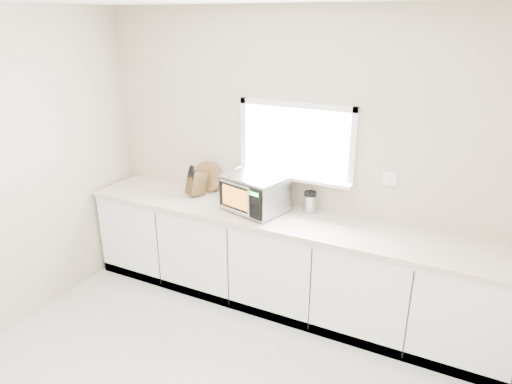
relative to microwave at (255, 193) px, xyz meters
The scene contains 7 objects.
back_wall 0.48m from the microwave, 46.68° to the left, with size 4.00×0.17×2.70m.
cabinets 0.71m from the microwave, ahead, with size 3.92×0.60×0.88m, color white.
countertop 0.34m from the microwave, ahead, with size 3.92×0.64×0.04m, color beige.
microwave is the anchor object (origin of this frame).
knife_block 0.69m from the microwave, behind, with size 0.17×0.25×0.33m.
cutting_board 0.70m from the microwave, 160.39° to the left, with size 0.31×0.31×0.02m, color olive.
coffee_grinder 0.51m from the microwave, 22.85° to the left, with size 0.12×0.12×0.20m.
Camera 1 is at (1.48, -1.75, 2.58)m, focal length 32.00 mm.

